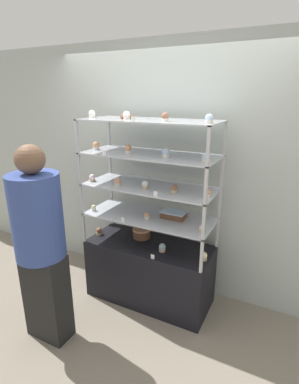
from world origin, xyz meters
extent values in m
plane|color=gray|center=(0.00, 0.00, 0.00)|extent=(20.00, 20.00, 0.00)
cube|color=#A8B2AD|center=(0.00, 0.41, 1.30)|extent=(8.00, 0.05, 2.60)
cube|color=black|center=(0.00, 0.00, 0.32)|extent=(1.26, 0.53, 0.64)
cube|color=#B7B7BC|center=(-0.62, 0.25, 0.79)|extent=(0.02, 0.02, 0.31)
cube|color=#B7B7BC|center=(0.62, 0.25, 0.79)|extent=(0.02, 0.02, 0.31)
cube|color=#B7B7BC|center=(-0.62, -0.25, 0.79)|extent=(0.02, 0.02, 0.31)
cube|color=#B7B7BC|center=(0.62, -0.25, 0.79)|extent=(0.02, 0.02, 0.31)
cube|color=#B7BCC6|center=(0.00, 0.00, 0.94)|extent=(1.26, 0.53, 0.01)
cube|color=#B7B7BC|center=(-0.62, 0.25, 1.10)|extent=(0.02, 0.02, 0.31)
cube|color=#B7B7BC|center=(0.62, 0.25, 1.10)|extent=(0.02, 0.02, 0.31)
cube|color=#B7B7BC|center=(-0.62, -0.25, 1.10)|extent=(0.02, 0.02, 0.31)
cube|color=#B7B7BC|center=(0.62, -0.25, 1.10)|extent=(0.02, 0.02, 0.31)
cube|color=#B7BCC6|center=(0.00, 0.00, 1.25)|extent=(1.26, 0.53, 0.01)
cube|color=#B7B7BC|center=(-0.62, 0.25, 1.40)|extent=(0.02, 0.02, 0.31)
cube|color=#B7B7BC|center=(0.62, 0.25, 1.40)|extent=(0.02, 0.02, 0.31)
cube|color=#B7B7BC|center=(-0.62, -0.25, 1.40)|extent=(0.02, 0.02, 0.31)
cube|color=#B7B7BC|center=(0.62, -0.25, 1.40)|extent=(0.02, 0.02, 0.31)
cube|color=#B7BCC6|center=(0.00, 0.00, 1.55)|extent=(1.26, 0.53, 0.01)
cube|color=#B7B7BC|center=(-0.62, 0.25, 1.71)|extent=(0.02, 0.02, 0.31)
cube|color=#B7B7BC|center=(0.62, 0.25, 1.71)|extent=(0.02, 0.02, 0.31)
cube|color=#B7B7BC|center=(-0.62, -0.25, 1.71)|extent=(0.02, 0.02, 0.31)
cube|color=#B7B7BC|center=(0.62, -0.25, 1.71)|extent=(0.02, 0.02, 0.31)
cube|color=#B7BCC6|center=(0.00, 0.00, 1.86)|extent=(1.26, 0.53, 0.01)
cylinder|color=brown|center=(-0.14, 0.09, 0.68)|extent=(0.19, 0.19, 0.09)
cylinder|color=#E5996B|center=(-0.14, 0.09, 0.73)|extent=(0.19, 0.19, 0.02)
cube|color=brown|center=(0.23, 0.07, 0.97)|extent=(0.23, 0.15, 0.05)
cube|color=silver|center=(0.23, 0.07, 1.01)|extent=(0.23, 0.15, 0.01)
cylinder|color=#CCB28C|center=(-0.58, -0.06, 0.65)|extent=(0.06, 0.06, 0.03)
sphere|color=#8C5B42|center=(-0.58, -0.06, 0.69)|extent=(0.07, 0.07, 0.07)
cylinder|color=#CCB28C|center=(0.18, -0.08, 0.65)|extent=(0.06, 0.06, 0.03)
sphere|color=silver|center=(0.18, -0.08, 0.69)|extent=(0.07, 0.07, 0.07)
cylinder|color=#CCB28C|center=(0.58, -0.05, 0.65)|extent=(0.06, 0.06, 0.03)
sphere|color=#F4EAB2|center=(0.58, -0.05, 0.69)|extent=(0.07, 0.07, 0.07)
cube|color=white|center=(0.16, -0.25, 0.66)|extent=(0.04, 0.00, 0.04)
cylinder|color=white|center=(-0.56, -0.14, 0.96)|extent=(0.04, 0.04, 0.03)
sphere|color=#F4EAB2|center=(-0.56, -0.14, 0.99)|extent=(0.05, 0.05, 0.05)
cylinder|color=white|center=(0.01, -0.08, 0.96)|extent=(0.04, 0.04, 0.03)
sphere|color=#E5996B|center=(0.01, -0.08, 0.99)|extent=(0.05, 0.05, 0.05)
cylinder|color=#CCB28C|center=(0.57, -0.12, 0.96)|extent=(0.04, 0.04, 0.03)
sphere|color=silver|center=(0.57, -0.12, 0.99)|extent=(0.05, 0.05, 0.05)
cube|color=white|center=(-0.15, -0.25, 0.97)|extent=(0.04, 0.00, 0.04)
cylinder|color=#CCB28C|center=(-0.58, -0.12, 1.27)|extent=(0.06, 0.06, 0.03)
sphere|color=silver|center=(-0.58, -0.12, 1.29)|extent=(0.06, 0.06, 0.06)
cylinder|color=beige|center=(-0.27, -0.13, 1.27)|extent=(0.06, 0.06, 0.03)
sphere|color=#E5996B|center=(-0.27, -0.13, 1.29)|extent=(0.06, 0.06, 0.06)
cylinder|color=#CCB28C|center=(0.00, -0.09, 1.27)|extent=(0.06, 0.06, 0.03)
sphere|color=white|center=(0.00, -0.09, 1.29)|extent=(0.06, 0.06, 0.06)
cylinder|color=#CCB28C|center=(0.29, -0.08, 1.27)|extent=(0.06, 0.06, 0.03)
sphere|color=#8C5B42|center=(0.29, -0.08, 1.29)|extent=(0.06, 0.06, 0.06)
cylinder|color=white|center=(0.58, -0.07, 1.27)|extent=(0.06, 0.06, 0.03)
sphere|color=#E5996B|center=(0.58, -0.07, 1.29)|extent=(0.06, 0.06, 0.06)
cube|color=white|center=(0.18, -0.25, 1.27)|extent=(0.04, 0.00, 0.04)
cylinder|color=white|center=(-0.57, -0.05, 1.57)|extent=(0.06, 0.06, 0.03)
sphere|color=#E5996B|center=(-0.57, -0.05, 1.60)|extent=(0.07, 0.07, 0.07)
cylinder|color=white|center=(-0.19, -0.06, 1.57)|extent=(0.06, 0.06, 0.03)
sphere|color=#E5996B|center=(-0.19, -0.06, 1.60)|extent=(0.07, 0.07, 0.07)
cylinder|color=white|center=(0.19, -0.07, 1.57)|extent=(0.06, 0.06, 0.03)
sphere|color=silver|center=(0.19, -0.07, 1.60)|extent=(0.07, 0.07, 0.07)
cylinder|color=white|center=(0.56, -0.10, 1.57)|extent=(0.06, 0.06, 0.03)
sphere|color=silver|center=(0.56, -0.10, 1.60)|extent=(0.07, 0.07, 0.07)
cube|color=white|center=(-0.33, -0.25, 1.58)|extent=(0.04, 0.00, 0.04)
cylinder|color=white|center=(-0.58, -0.07, 1.88)|extent=(0.06, 0.06, 0.02)
sphere|color=white|center=(-0.58, -0.07, 1.91)|extent=(0.06, 0.06, 0.06)
cylinder|color=beige|center=(-0.20, -0.05, 1.88)|extent=(0.06, 0.06, 0.02)
sphere|color=white|center=(-0.20, -0.05, 1.91)|extent=(0.06, 0.06, 0.06)
cylinder|color=white|center=(0.20, -0.11, 1.88)|extent=(0.06, 0.06, 0.02)
sphere|color=#8C5B42|center=(0.20, -0.11, 1.91)|extent=(0.06, 0.06, 0.06)
cylinder|color=beige|center=(0.57, -0.12, 1.88)|extent=(0.06, 0.06, 0.02)
sphere|color=silver|center=(0.57, -0.12, 1.91)|extent=(0.06, 0.06, 0.06)
cube|color=white|center=(-0.03, -0.25, 1.89)|extent=(0.04, 0.00, 0.04)
torus|color=brown|center=(-0.24, 0.01, 1.88)|extent=(0.13, 0.13, 0.04)
cube|color=black|center=(-0.56, -0.86, 0.40)|extent=(0.38, 0.21, 0.80)
cylinder|color=#33478C|center=(-0.56, -0.86, 1.15)|extent=(0.40, 0.40, 0.70)
sphere|color=brown|center=(-0.56, -0.86, 1.61)|extent=(0.23, 0.23, 0.23)
camera|label=1|loc=(1.24, -2.41, 2.07)|focal=28.00mm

